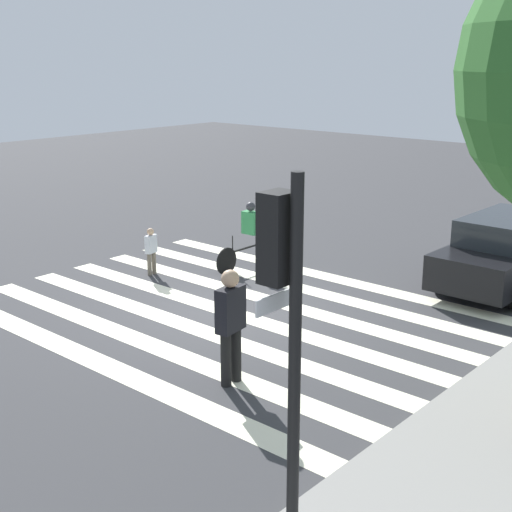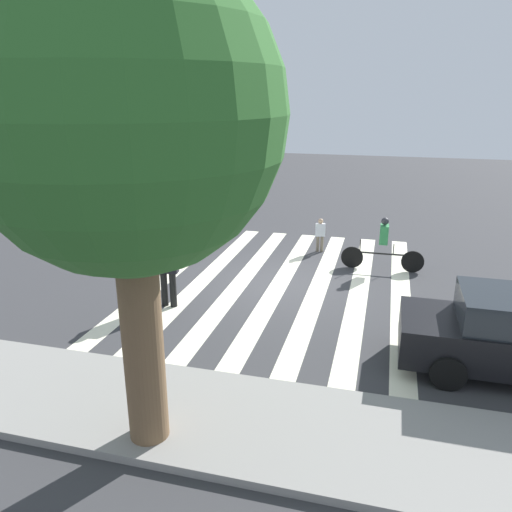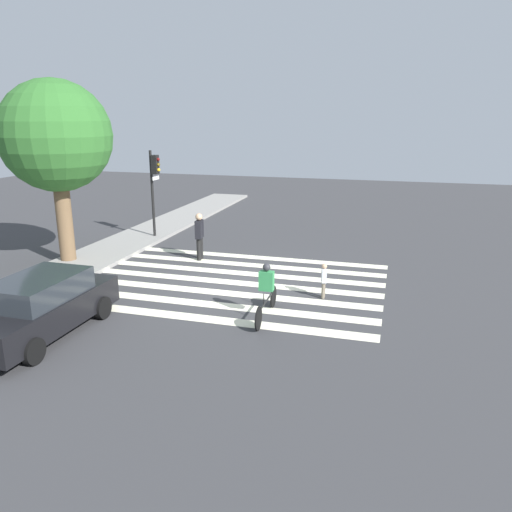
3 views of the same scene
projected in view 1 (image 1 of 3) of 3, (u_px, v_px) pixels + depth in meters
The scene contains 7 objects.
ground_plane at pixel (230, 312), 14.33m from camera, with size 60.00×60.00×0.00m, color #38383A.
crosswalk_stripes at pixel (230, 312), 14.33m from camera, with size 6.97×10.00×0.01m.
traffic_light at pixel (284, 302), 6.48m from camera, with size 0.60×0.50×4.03m.
pedestrian_child_with_backpack at pixel (231, 320), 10.96m from camera, with size 0.54×0.30×1.87m.
pedestrian_adult_blue_shirt at pixel (151, 249), 16.63m from camera, with size 0.34×0.21×1.12m.
cyclist_far_lane at pixel (251, 232), 17.21m from camera, with size 2.40×0.40×1.61m.
car_parked_silver_sedan at pixel (508, 251), 15.83m from camera, with size 4.53×1.93×1.58m.
Camera 1 is at (9.80, 9.27, 4.99)m, focal length 50.00 mm.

